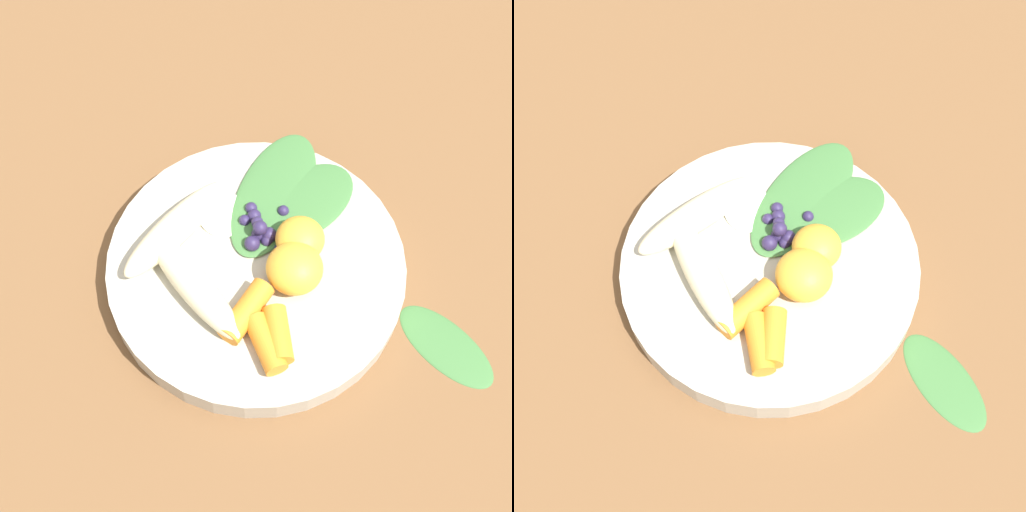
% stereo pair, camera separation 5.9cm
% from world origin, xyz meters
% --- Properties ---
extents(ground_plane, '(2.40, 2.40, 0.00)m').
position_xyz_m(ground_plane, '(0.00, 0.00, 0.00)').
color(ground_plane, brown).
extents(bowl, '(0.25, 0.25, 0.03)m').
position_xyz_m(bowl, '(0.00, 0.00, 0.01)').
color(bowl, '#B2AD9E').
rests_on(bowl, ground_plane).
extents(banana_peeled_left, '(0.08, 0.12, 0.03)m').
position_xyz_m(banana_peeled_left, '(-0.05, 0.03, 0.04)').
color(banana_peeled_left, beige).
rests_on(banana_peeled_left, bowl).
extents(banana_peeled_right, '(0.12, 0.06, 0.03)m').
position_xyz_m(banana_peeled_right, '(-0.01, 0.07, 0.04)').
color(banana_peeled_right, beige).
rests_on(banana_peeled_right, bowl).
extents(orange_segment_near, '(0.04, 0.04, 0.03)m').
position_xyz_m(orange_segment_near, '(0.03, -0.03, 0.04)').
color(orange_segment_near, '#F4A833').
rests_on(orange_segment_near, bowl).
extents(orange_segment_far, '(0.05, 0.05, 0.04)m').
position_xyz_m(orange_segment_far, '(-0.00, -0.04, 0.04)').
color(orange_segment_far, '#F4A833').
rests_on(orange_segment_far, bowl).
extents(carrot_front, '(0.06, 0.03, 0.02)m').
position_xyz_m(carrot_front, '(-0.05, -0.02, 0.04)').
color(carrot_front, orange).
rests_on(carrot_front, bowl).
extents(carrot_mid_left, '(0.05, 0.05, 0.02)m').
position_xyz_m(carrot_mid_left, '(-0.07, -0.04, 0.04)').
color(carrot_mid_left, orange).
rests_on(carrot_mid_left, bowl).
extents(carrot_mid_right, '(0.05, 0.04, 0.02)m').
position_xyz_m(carrot_mid_right, '(-0.06, -0.05, 0.04)').
color(carrot_mid_right, orange).
rests_on(carrot_mid_right, bowl).
extents(blueberry_pile, '(0.05, 0.05, 0.02)m').
position_xyz_m(blueberry_pile, '(0.03, 0.01, 0.03)').
color(blueberry_pile, '#2D234C').
rests_on(blueberry_pile, bowl).
extents(coconut_shred_patch, '(0.05, 0.05, 0.00)m').
position_xyz_m(coconut_shred_patch, '(0.03, 0.04, 0.03)').
color(coconut_shred_patch, white).
rests_on(coconut_shred_patch, bowl).
extents(kale_leaf_left, '(0.12, 0.10, 0.01)m').
position_xyz_m(kale_leaf_left, '(0.07, -0.01, 0.03)').
color(kale_leaf_left, '#3D7038').
rests_on(kale_leaf_left, bowl).
extents(kale_leaf_right, '(0.14, 0.07, 0.01)m').
position_xyz_m(kale_leaf_right, '(0.07, 0.02, 0.03)').
color(kale_leaf_right, '#3D7038').
rests_on(kale_leaf_right, bowl).
extents(kale_leaf_stray, '(0.07, 0.10, 0.01)m').
position_xyz_m(kale_leaf_stray, '(0.01, -0.17, 0.00)').
color(kale_leaf_stray, '#3D7038').
rests_on(kale_leaf_stray, ground_plane).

